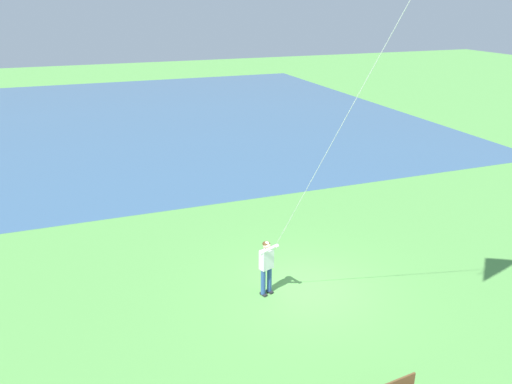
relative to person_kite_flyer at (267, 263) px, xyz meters
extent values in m
plane|color=#569947|center=(-0.18, -1.27, -1.05)|extent=(120.00, 120.00, 0.00)
cube|color=#385B7F|center=(25.24, 2.73, -1.04)|extent=(36.00, 44.00, 0.01)
cube|color=#232328|center=(0.04, -0.11, -1.02)|extent=(0.26, 0.18, 0.06)
cylinder|color=#2D4C8E|center=(0.06, -0.11, -0.60)|extent=(0.14, 0.14, 0.82)
cube|color=#232328|center=(-0.04, 0.11, -1.02)|extent=(0.26, 0.18, 0.06)
cylinder|color=#2D4C8E|center=(-0.02, 0.12, -0.60)|extent=(0.14, 0.14, 0.82)
cube|color=white|center=(0.02, 0.01, 0.11)|extent=(0.34, 0.45, 0.60)
sphere|color=beige|center=(0.02, 0.01, 0.57)|extent=(0.22, 0.22, 0.22)
ellipsoid|color=#4C3319|center=(0.04, 0.01, 0.61)|extent=(0.28, 0.28, 0.13)
cylinder|color=white|center=(-0.16, -0.15, 0.56)|extent=(0.56, 0.19, 0.43)
cylinder|color=white|center=(-0.22, 0.02, 0.56)|extent=(0.44, 0.47, 0.43)
sphere|color=beige|center=(-0.34, -0.12, 0.69)|extent=(0.10, 0.10, 0.10)
cylinder|color=silver|center=(-2.40, -0.82, 4.63)|extent=(4.13, 1.42, 7.88)
camera|label=1|loc=(-11.80, 4.73, 7.16)|focal=34.87mm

